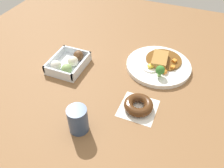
# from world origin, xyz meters

# --- Properties ---
(ground_plane) EXTENTS (1.60, 1.60, 0.00)m
(ground_plane) POSITION_xyz_m (0.00, 0.00, 0.00)
(ground_plane) COLOR brown
(curry_plate) EXTENTS (0.27, 0.27, 0.07)m
(curry_plate) POSITION_xyz_m (0.16, -0.16, 0.01)
(curry_plate) COLOR white
(curry_plate) RESTS_ON ground_plane
(donut_box) EXTENTS (0.17, 0.14, 0.06)m
(donut_box) POSITION_xyz_m (0.01, 0.19, 0.02)
(donut_box) COLOR silver
(donut_box) RESTS_ON ground_plane
(chocolate_ring_donut) EXTENTS (0.13, 0.13, 0.03)m
(chocolate_ring_donut) POSITION_xyz_m (-0.10, -0.15, 0.02)
(chocolate_ring_donut) COLOR white
(chocolate_ring_donut) RESTS_ON ground_plane
(coffee_mug) EXTENTS (0.06, 0.06, 0.09)m
(coffee_mug) POSITION_xyz_m (-0.25, -0.00, 0.05)
(coffee_mug) COLOR #33476B
(coffee_mug) RESTS_ON ground_plane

